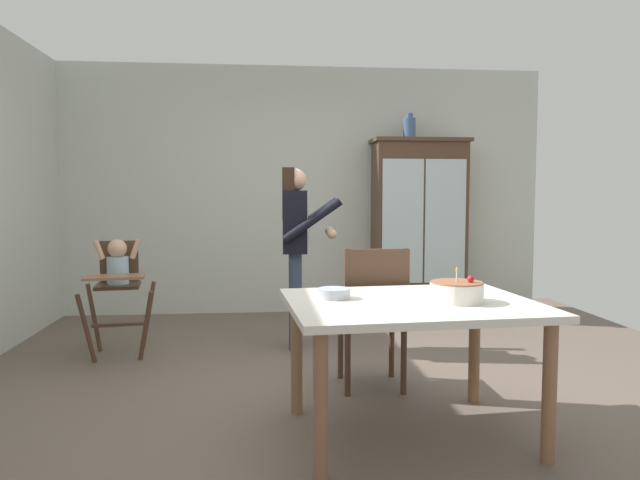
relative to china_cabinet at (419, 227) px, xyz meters
The scene contains 10 objects.
ground_plane 2.83m from the china_cabinet, 117.49° to the right, with size 6.24×6.24×0.00m, color #66564C.
wall_back 1.32m from the china_cabinet, 167.91° to the left, with size 5.32×0.06×2.70m, color silver.
china_cabinet is the anchor object (origin of this frame).
ceramic_vase 1.07m from the china_cabinet, behind, with size 0.13×0.13×0.27m.
high_chair_with_toddler 3.20m from the china_cabinet, 153.88° to the right, with size 0.65×0.74×0.95m.
adult_person 1.93m from the china_cabinet, 137.09° to the right, with size 0.52×0.50×1.53m.
dining_table 3.35m from the china_cabinet, 105.90° to the right, with size 1.37×1.12×0.74m.
birthday_cake 3.34m from the china_cabinet, 101.79° to the right, with size 0.28×0.28×0.19m.
serving_bowl 3.37m from the china_cabinet, 113.01° to the right, with size 0.18×0.18×0.06m, color #B2BCC6.
dining_chair_far_side 2.69m from the china_cabinet, 111.44° to the right, with size 0.44×0.44×0.96m.
Camera 1 is at (-0.48, -3.89, 1.31)m, focal length 33.01 mm.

